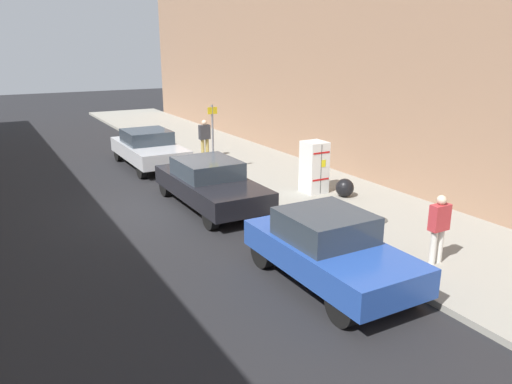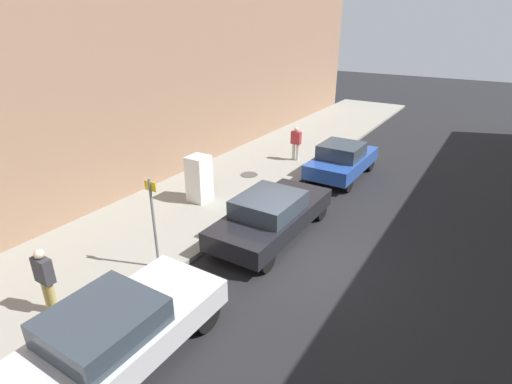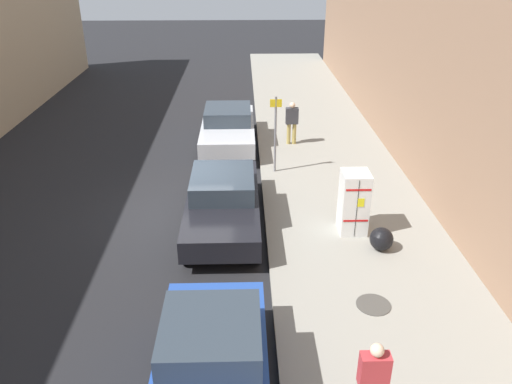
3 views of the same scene
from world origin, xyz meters
name	(u,v)px [view 2 (image 2 of 3)]	position (x,y,z in m)	size (l,w,h in m)	color
ground_plane	(293,254)	(0.00, 0.00, 0.00)	(80.00, 80.00, 0.00)	black
sidewalk_slab	(175,214)	(-4.40, 0.00, 0.07)	(4.58, 44.00, 0.14)	gray
building_facade_near	(90,75)	(-7.67, 0.00, 4.32)	(1.95, 39.60, 8.64)	#937056
discarded_refrigerator	(199,179)	(-4.28, 1.21, 0.94)	(0.67, 0.72, 1.61)	white
manhole_cover	(249,175)	(-4.15, 4.16, 0.14)	(0.70, 0.70, 0.02)	#47443F
street_sign_post	(154,219)	(-2.56, -2.57, 1.51)	(0.36, 0.07, 2.45)	slate
trash_bag	(204,181)	(-4.81, 2.10, 0.42)	(0.56, 0.56, 0.56)	black
pedestrian_walking_far	(45,277)	(-3.32, -5.05, 1.02)	(0.45, 0.22, 1.56)	#A8934C
pedestrian_standing_near	(296,142)	(-3.41, 6.85, 0.99)	(0.44, 0.22, 1.51)	beige
parked_sedan_silver	(113,335)	(-1.01, -5.22, 0.74)	(1.88, 4.41, 1.41)	silver
parked_sedan_dark	(272,214)	(-1.01, 0.56, 0.71)	(1.84, 4.59, 1.38)	black
parked_hatchback_blue	(342,160)	(-1.01, 6.26, 0.75)	(1.78, 3.89, 1.46)	#23479E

